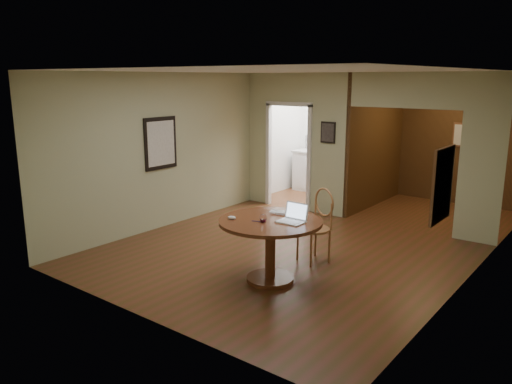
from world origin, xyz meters
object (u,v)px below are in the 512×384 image
Objects in this scene: dining_table at (270,236)px; open_laptop at (293,217)px; chair at (318,221)px; closed_laptop at (282,213)px.

open_laptop is at bearing 24.26° from dining_table.
open_laptop is at bearing -57.48° from chair.
open_laptop is at bearing -50.01° from closed_laptop.
chair is 0.95m from open_laptop.
dining_table is 4.05× the size of open_laptop.
open_laptop is (0.27, 0.12, 0.28)m from dining_table.
closed_laptop is at bearing 95.64° from dining_table.
chair is at bearing 101.01° from open_laptop.
closed_laptop is (-0.03, 0.30, 0.23)m from dining_table.
closed_laptop is at bearing -78.70° from chair.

